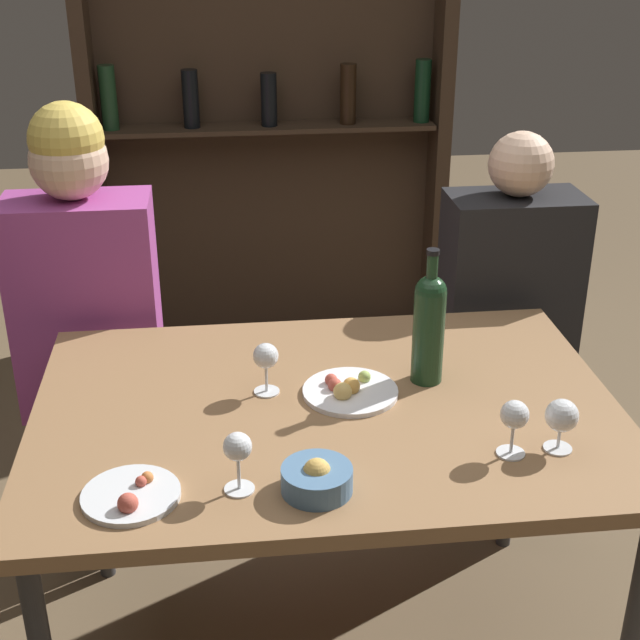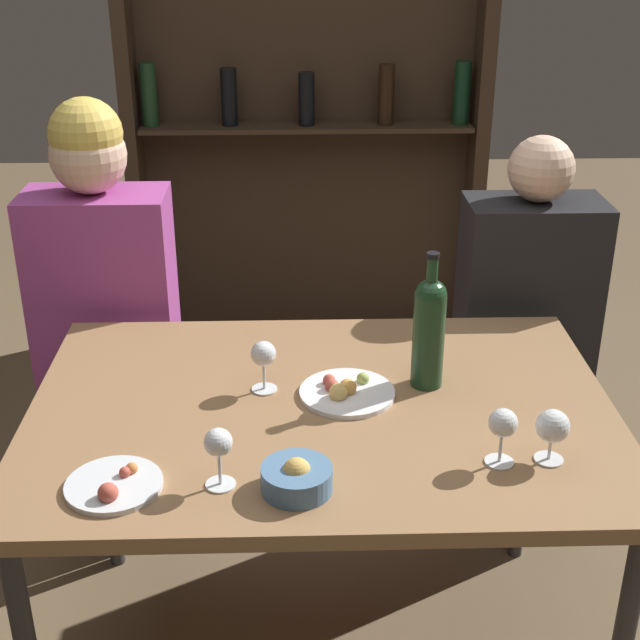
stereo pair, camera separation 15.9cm
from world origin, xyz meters
The scene contains 12 objects.
dining_table centered at (0.00, 0.00, 0.71)m, with size 1.33×0.92×0.77m.
wine_rack_wall centered at (0.00, 2.04, 1.10)m, with size 1.53×0.21×2.15m.
wine_bottle centered at (0.25, 0.09, 0.92)m, with size 0.07×0.07×0.33m.
wine_glass_0 centered at (-0.13, 0.08, 0.86)m, with size 0.06×0.06×0.13m.
wine_glass_1 centered at (0.46, -0.23, 0.85)m, with size 0.07×0.07×0.12m.
wine_glass_2 centered at (-0.21, -0.30, 0.86)m, with size 0.06×0.06×0.13m.
wine_glass_3 centered at (0.35, -0.24, 0.86)m, with size 0.06×0.06×0.12m.
food_plate_0 centered at (0.06, 0.04, 0.78)m, with size 0.22×0.22×0.05m.
food_plate_1 centered at (-0.41, -0.31, 0.78)m, with size 0.19×0.19×0.04m.
snack_bowl centered at (-0.06, -0.32, 0.80)m, with size 0.14×0.14×0.07m.
seated_person_left centered at (-0.61, 0.63, 0.66)m, with size 0.40×0.22×1.34m.
seated_person_right centered at (0.63, 0.63, 0.58)m, with size 0.39×0.22×1.23m.
Camera 1 is at (-0.22, -1.73, 1.80)m, focal length 50.00 mm.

